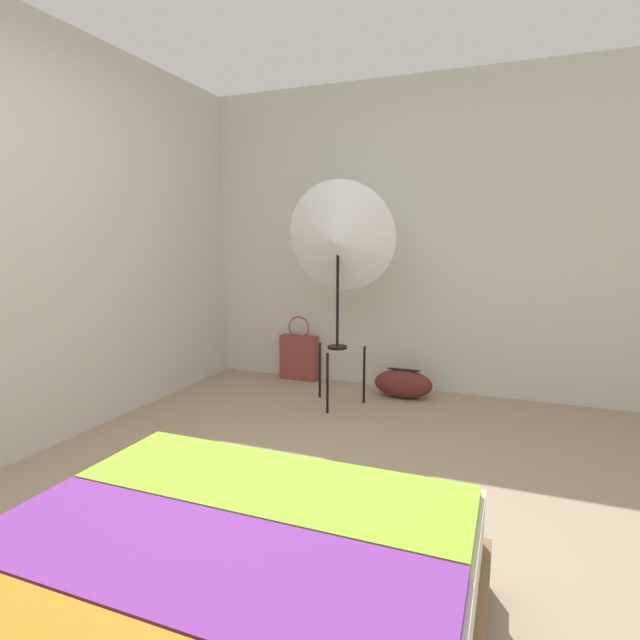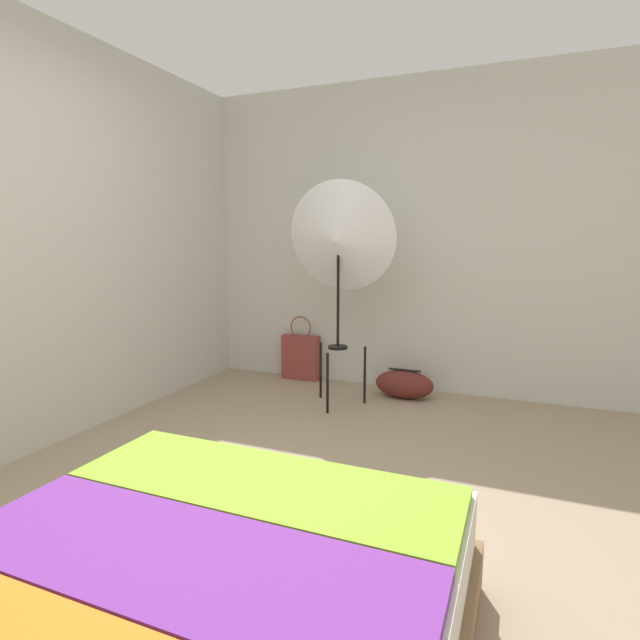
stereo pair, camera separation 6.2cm
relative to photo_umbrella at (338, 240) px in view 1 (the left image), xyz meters
The scene contains 6 objects.
ground_plane 2.31m from the photo_umbrella, 79.64° to the right, with size 14.00×14.00×0.00m, color gray.
wall_back 0.75m from the photo_umbrella, 62.65° to the left, with size 8.00×0.05×2.60m.
wall_side_left 1.68m from the photo_umbrella, 147.93° to the right, with size 0.05×8.00×2.60m.
photo_umbrella is the anchor object (origin of this frame).
tote_bag 1.33m from the photo_umbrella, 135.65° to the left, with size 0.35×0.10×0.59m.
duffel_bag 1.30m from the photo_umbrella, 38.31° to the left, with size 0.48×0.23×0.24m.
Camera 1 is at (0.90, -1.69, 1.28)m, focal length 28.00 mm.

